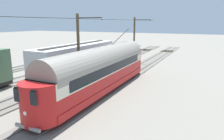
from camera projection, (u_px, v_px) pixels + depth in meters
The scene contains 9 objects.
ground_plane at pixel (42, 81), 23.67m from camera, with size 220.00×220.00×0.00m, color gray.
track_streetcar_siding at pixel (104, 89), 20.64m from camera, with size 2.80×80.00×0.18m.
track_adjacent_siding at pixel (62, 83), 22.83m from camera, with size 2.80×80.00×0.18m.
track_third_siding at pixel (28, 77), 25.03m from camera, with size 2.80×80.00×0.18m.
vintage_streetcar at pixel (101, 68), 19.62m from camera, with size 2.65×18.13×5.62m.
boxcar_adjacent at pixel (77, 59), 24.97m from camera, with size 2.96×13.18×3.85m.
catenary_pole_foreground at pixel (135, 39), 34.68m from camera, with size 2.88×0.28×7.31m.
catenary_pole_mid_near at pixel (79, 50), 20.57m from camera, with size 2.88×0.28×7.31m.
overhead_wire_run at pixel (43, 18), 12.46m from camera, with size 2.67×52.19×0.18m.
Camera 1 is at (-17.01, 17.11, 6.49)m, focal length 33.58 mm.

